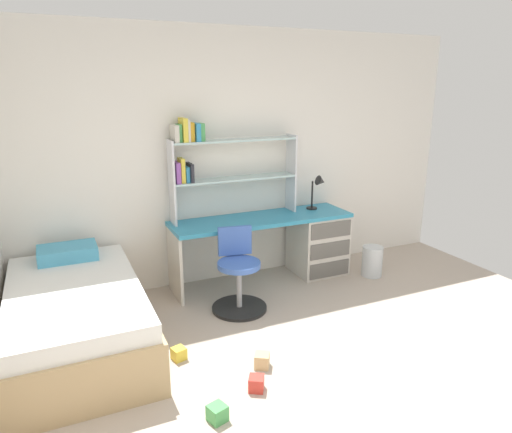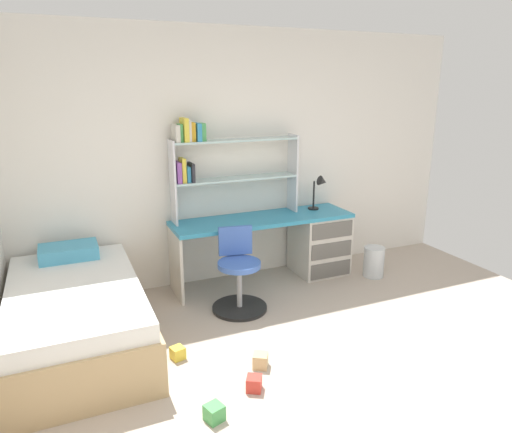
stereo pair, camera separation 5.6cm
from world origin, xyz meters
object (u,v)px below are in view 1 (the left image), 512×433
at_px(desk, 304,240).
at_px(toy_block_green_3, 217,413).
at_px(bookshelf_hutch, 215,159).
at_px(desk_lamp, 319,187).
at_px(toy_block_red_2, 256,383).
at_px(swivel_chair, 238,279).
at_px(toy_block_natural_0, 262,360).
at_px(waste_bin, 372,261).
at_px(bed_platform, 77,317).
at_px(toy_block_yellow_1, 179,354).

xyz_separation_m(desk, toy_block_green_3, (-1.69, -1.87, -0.34)).
distance_m(bookshelf_hutch, desk_lamp, 1.23).
height_order(toy_block_red_2, toy_block_green_3, toy_block_green_3).
bearing_deg(toy_block_green_3, bookshelf_hutch, 70.10).
bearing_deg(swivel_chair, desk_lamp, 24.58).
bearing_deg(toy_block_natural_0, desk_lamp, 47.33).
bearing_deg(waste_bin, toy_block_red_2, -146.62).
relative_size(swivel_chair, bed_platform, 0.43).
xyz_separation_m(toy_block_natural_0, toy_block_green_3, (-0.50, -0.41, -0.00)).
xyz_separation_m(toy_block_yellow_1, toy_block_green_3, (0.04, -0.77, 0.01)).
height_order(bed_platform, toy_block_red_2, bed_platform).
bearing_deg(desk_lamp, waste_bin, -42.40).
height_order(bookshelf_hutch, waste_bin, bookshelf_hutch).
bearing_deg(toy_block_red_2, swivel_chair, 73.37).
distance_m(desk_lamp, swivel_chair, 1.47).
relative_size(desk, toy_block_natural_0, 17.81).
height_order(swivel_chair, bed_platform, swivel_chair).
xyz_separation_m(bed_platform, toy_block_green_3, (0.73, -1.25, -0.22)).
distance_m(desk, bed_platform, 2.50).
height_order(bed_platform, toy_block_yellow_1, bed_platform).
distance_m(desk, toy_block_red_2, 2.18).
height_order(swivel_chair, toy_block_yellow_1, swivel_chair).
distance_m(desk_lamp, toy_block_yellow_1, 2.44).
height_order(bookshelf_hutch, desk_lamp, bookshelf_hutch).
xyz_separation_m(desk, waste_bin, (0.67, -0.37, -0.23)).
height_order(desk, swivel_chair, swivel_chair).
xyz_separation_m(bookshelf_hutch, desk_lamp, (1.17, -0.10, -0.37)).
bearing_deg(toy_block_green_3, bed_platform, 120.20).
bearing_deg(desk, desk_lamp, 15.30).
distance_m(toy_block_natural_0, toy_block_green_3, 0.65).
bearing_deg(bookshelf_hutch, swivel_chair, -91.87).
height_order(desk_lamp, toy_block_natural_0, desk_lamp).
relative_size(waste_bin, toy_block_red_2, 3.25).
distance_m(desk, toy_block_natural_0, 1.91).
bearing_deg(toy_block_natural_0, bed_platform, 145.76).
bearing_deg(waste_bin, bed_platform, -175.36).
xyz_separation_m(desk, toy_block_yellow_1, (-1.73, -1.10, -0.35)).
bearing_deg(toy_block_yellow_1, bookshelf_hutch, 58.30).
xyz_separation_m(bookshelf_hutch, waste_bin, (1.63, -0.52, -1.17)).
height_order(desk_lamp, toy_block_yellow_1, desk_lamp).
bearing_deg(toy_block_yellow_1, desk_lamp, 30.77).
xyz_separation_m(toy_block_yellow_1, toy_block_red_2, (0.39, -0.59, 0.00)).
bearing_deg(toy_block_natural_0, waste_bin, 30.41).
bearing_deg(bookshelf_hutch, toy_block_red_2, -101.66).
xyz_separation_m(bed_platform, toy_block_yellow_1, (0.69, -0.48, -0.23)).
distance_m(bed_platform, toy_block_yellow_1, 0.87).
relative_size(desk, swivel_chair, 2.51).
xyz_separation_m(desk, toy_block_natural_0, (-1.19, -1.45, -0.34)).
relative_size(waste_bin, toy_block_green_3, 3.12).
bearing_deg(toy_block_green_3, toy_block_yellow_1, 92.99).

